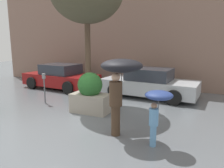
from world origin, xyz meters
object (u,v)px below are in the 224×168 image
at_px(person_adult, 120,75).
at_px(parked_car_far, 61,77).
at_px(parked_car_near, 149,84).
at_px(parking_meter, 44,82).
at_px(planter_box, 90,94).
at_px(person_child, 157,103).

bearing_deg(person_adult, parked_car_far, 105.45).
distance_m(parked_car_near, parking_meter, 4.50).
bearing_deg(planter_box, parked_car_near, 67.23).
bearing_deg(person_adult, planter_box, 106.51).
relative_size(planter_box, parked_car_near, 0.33).
bearing_deg(person_child, planter_box, 143.29).
height_order(planter_box, person_adult, person_adult).
distance_m(planter_box, parked_car_near, 3.31).
bearing_deg(parking_meter, parked_car_near, 38.31).
xyz_separation_m(person_adult, parked_car_near, (-0.36, 4.38, -1.02)).
xyz_separation_m(parked_car_far, parking_meter, (1.24, -2.70, 0.28)).
bearing_deg(person_child, parked_car_near, 100.79).
relative_size(planter_box, person_adult, 0.70).
xyz_separation_m(parked_car_near, parking_meter, (-3.53, -2.79, 0.28)).
height_order(planter_box, parking_meter, planter_box).
bearing_deg(person_child, parking_meter, 153.40).
relative_size(person_adult, parking_meter, 1.67).
distance_m(planter_box, parked_car_far, 4.58).
relative_size(person_adult, person_child, 1.49).
height_order(planter_box, parked_car_far, planter_box).
distance_m(person_child, parked_car_near, 4.88).
height_order(parked_car_near, parking_meter, parked_car_near).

